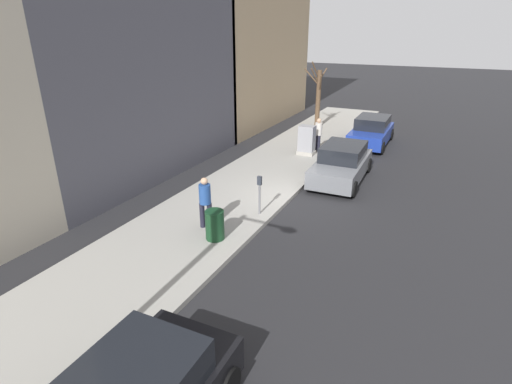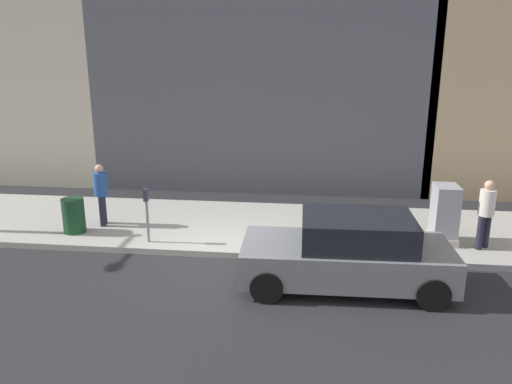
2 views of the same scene
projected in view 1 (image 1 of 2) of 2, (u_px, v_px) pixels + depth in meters
name	position (u px, v px, depth m)	size (l,w,h in m)	color
ground_plane	(292.00, 200.00, 14.98)	(120.00, 120.00, 0.00)	#232326
sidewalk	(245.00, 189.00, 15.76)	(4.00, 36.00, 0.15)	#9E9B93
parked_car_blue	(371.00, 131.00, 21.71)	(1.95, 4.21, 1.52)	#1E389E
parked_car_grey	(342.00, 164.00, 16.59)	(2.01, 4.24, 1.52)	slate
parking_meter	(260.00, 191.00, 13.18)	(0.14, 0.10, 1.35)	slate
utility_box	(307.00, 141.00, 19.52)	(0.83, 0.61, 1.43)	#A8A399
bare_tree	(318.00, 97.00, 24.30)	(1.30, 1.60, 4.01)	brown
trash_bin	(215.00, 225.00, 11.75)	(0.56, 0.56, 0.90)	#14381E
pedestrian_near_meter	(318.00, 133.00, 20.01)	(0.36, 0.36, 1.66)	#1E1E2D
pedestrian_midblock	(205.00, 200.00, 12.24)	(0.39, 0.36, 1.66)	#1E1E2D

